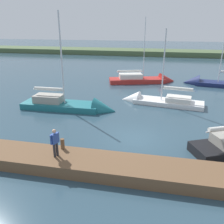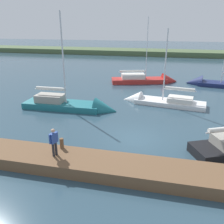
# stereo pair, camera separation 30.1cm
# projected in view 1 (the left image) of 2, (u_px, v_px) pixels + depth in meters

# --- Properties ---
(ground_plane) EXTENTS (200.00, 200.00, 0.00)m
(ground_plane) POSITION_uv_depth(u_px,v_px,m) (135.00, 138.00, 16.85)
(ground_plane) COLOR #2D4756
(far_shoreline) EXTENTS (180.00, 8.00, 2.40)m
(far_shoreline) POSITION_uv_depth(u_px,v_px,m) (156.00, 55.00, 61.16)
(far_shoreline) COLOR #4C603D
(far_shoreline) RESTS_ON ground_plane
(dock_pier) EXTENTS (25.81, 2.27, 0.69)m
(dock_pier) POSITION_uv_depth(u_px,v_px,m) (126.00, 169.00, 12.71)
(dock_pier) COLOR brown
(dock_pier) RESTS_ON ground_plane
(mooring_post_near) EXTENTS (0.23, 0.23, 0.63)m
(mooring_post_near) POSITION_uv_depth(u_px,v_px,m) (63.00, 144.00, 13.94)
(mooring_post_near) COLOR brown
(mooring_post_near) RESTS_ON dock_pier
(sailboat_far_right) EXTENTS (8.96, 2.34, 9.71)m
(sailboat_far_right) POSITION_uv_depth(u_px,v_px,m) (75.00, 107.00, 22.43)
(sailboat_far_right) COLOR #1E6B75
(sailboat_far_right) RESTS_ON ground_plane
(sailboat_behind_pier) EXTENTS (9.22, 4.67, 9.39)m
(sailboat_behind_pier) POSITION_uv_depth(u_px,v_px,m) (147.00, 81.00, 32.68)
(sailboat_behind_pier) COLOR #B22823
(sailboat_behind_pier) RESTS_ON ground_plane
(sailboat_mid_channel) EXTENTS (9.50, 3.76, 10.78)m
(sailboat_mid_channel) POSITION_uv_depth(u_px,v_px,m) (213.00, 84.00, 31.05)
(sailboat_mid_channel) COLOR navy
(sailboat_mid_channel) RESTS_ON ground_plane
(sailboat_outer_mooring) EXTENTS (8.45, 3.29, 8.23)m
(sailboat_outer_mooring) POSITION_uv_depth(u_px,v_px,m) (154.00, 102.00, 24.21)
(sailboat_outer_mooring) COLOR white
(sailboat_outer_mooring) RESTS_ON ground_plane
(person_on_dock) EXTENTS (0.37, 0.59, 1.63)m
(person_on_dock) POSITION_uv_depth(u_px,v_px,m) (55.00, 141.00, 12.93)
(person_on_dock) COLOR #28282D
(person_on_dock) RESTS_ON dock_pier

